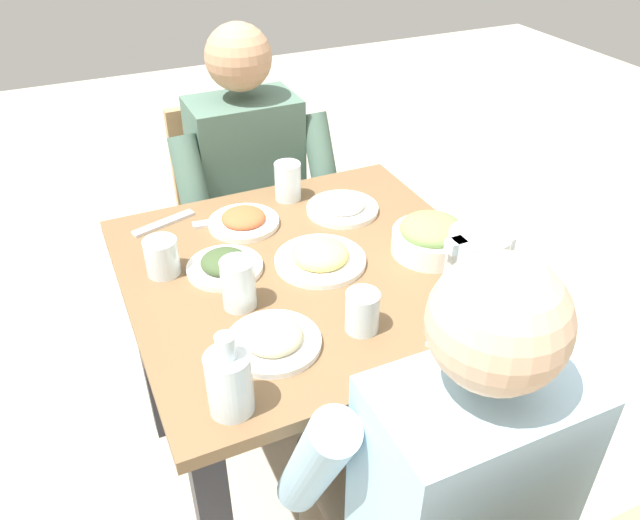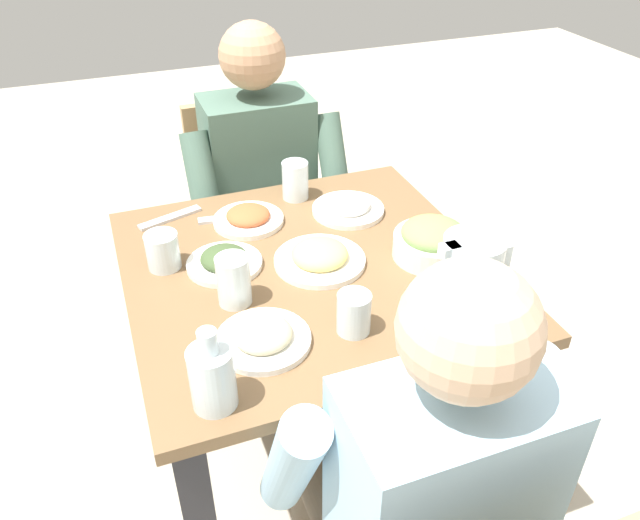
# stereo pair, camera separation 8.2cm
# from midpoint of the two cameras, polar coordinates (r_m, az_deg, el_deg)

# --- Properties ---
(ground_plane) EXTENTS (8.00, 8.00, 0.00)m
(ground_plane) POSITION_cam_midpoint_polar(r_m,az_deg,el_deg) (1.98, -1.99, -18.99)
(ground_plane) COLOR #B7AD99
(dining_table) EXTENTS (0.82, 0.82, 0.76)m
(dining_table) POSITION_cam_midpoint_polar(r_m,az_deg,el_deg) (1.53, -2.44, -5.15)
(dining_table) COLOR brown
(dining_table) RESTS_ON ground_plane
(chair_far) EXTENTS (0.40, 0.40, 0.87)m
(chair_far) POSITION_cam_midpoint_polar(r_m,az_deg,el_deg) (2.19, -8.31, 3.86)
(chair_far) COLOR tan
(chair_far) RESTS_ON ground_plane
(diner_near) EXTENTS (0.48, 0.53, 1.16)m
(diner_near) POSITION_cam_midpoint_polar(r_m,az_deg,el_deg) (1.19, 7.73, -19.15)
(diner_near) COLOR #9EC6E0
(diner_near) RESTS_ON ground_plane
(diner_far) EXTENTS (0.48, 0.53, 1.16)m
(diner_far) POSITION_cam_midpoint_polar(r_m,az_deg,el_deg) (1.94, -6.86, 4.79)
(diner_far) COLOR #4C6B5B
(diner_far) RESTS_ON ground_plane
(water_pitcher) EXTENTS (0.16, 0.12, 0.19)m
(water_pitcher) POSITION_cam_midpoint_polar(r_m,az_deg,el_deg) (1.28, 12.06, -1.27)
(water_pitcher) COLOR silver
(water_pitcher) RESTS_ON dining_table
(salad_bowl) EXTENTS (0.18, 0.18, 0.09)m
(salad_bowl) POSITION_cam_midpoint_polar(r_m,az_deg,el_deg) (1.49, 8.50, 2.08)
(salad_bowl) COLOR white
(salad_bowl) RESTS_ON dining_table
(plate_fries) EXTENTS (0.21, 0.21, 0.05)m
(plate_fries) POSITION_cam_midpoint_polar(r_m,az_deg,el_deg) (1.44, -1.60, 0.28)
(plate_fries) COLOR white
(plate_fries) RESTS_ON dining_table
(plate_rice_curry) EXTENTS (0.18, 0.18, 0.04)m
(plate_rice_curry) POSITION_cam_midpoint_polar(r_m,az_deg,el_deg) (1.61, -8.41, 3.59)
(plate_rice_curry) COLOR white
(plate_rice_curry) RESTS_ON dining_table
(plate_beans) EXTENTS (0.19, 0.19, 0.05)m
(plate_beans) POSITION_cam_midpoint_polar(r_m,az_deg,el_deg) (1.23, -6.21, -7.19)
(plate_beans) COLOR white
(plate_beans) RESTS_ON dining_table
(plate_yoghurt) EXTENTS (0.19, 0.19, 0.05)m
(plate_yoghurt) POSITION_cam_midpoint_polar(r_m,az_deg,el_deg) (1.65, 0.63, 4.95)
(plate_yoghurt) COLOR white
(plate_yoghurt) RESTS_ON dining_table
(plate_dolmas) EXTENTS (0.17, 0.17, 0.04)m
(plate_dolmas) POSITION_cam_midpoint_polar(r_m,az_deg,el_deg) (1.45, -10.28, -0.43)
(plate_dolmas) COLOR white
(plate_dolmas) RESTS_ON dining_table
(water_glass_far_left) EXTENTS (0.07, 0.07, 0.10)m
(water_glass_far_left) POSITION_cam_midpoint_polar(r_m,az_deg,el_deg) (1.70, -4.34, 7.13)
(water_glass_far_left) COLOR silver
(water_glass_far_left) RESTS_ON dining_table
(water_glass_by_pitcher) EXTENTS (0.07, 0.07, 0.09)m
(water_glass_by_pitcher) POSITION_cam_midpoint_polar(r_m,az_deg,el_deg) (1.24, 1.98, -4.73)
(water_glass_by_pitcher) COLOR silver
(water_glass_by_pitcher) RESTS_ON dining_table
(water_glass_near_right) EXTENTS (0.08, 0.08, 0.09)m
(water_glass_near_right) POSITION_cam_midpoint_polar(r_m,az_deg,el_deg) (1.45, -15.75, 0.25)
(water_glass_near_right) COLOR silver
(water_glass_near_right) RESTS_ON dining_table
(water_glass_center) EXTENTS (0.07, 0.07, 0.11)m
(water_glass_center) POSITION_cam_midpoint_polar(r_m,az_deg,el_deg) (1.31, -9.20, -2.18)
(water_glass_center) COLOR silver
(water_glass_center) RESTS_ON dining_table
(oil_carafe) EXTENTS (0.08, 0.08, 0.16)m
(oil_carafe) POSITION_cam_midpoint_polar(r_m,az_deg,el_deg) (1.10, -10.36, -11.12)
(oil_carafe) COLOR silver
(oil_carafe) RESTS_ON dining_table
(fork_near) EXTENTS (0.17, 0.05, 0.01)m
(fork_near) POSITION_cam_midpoint_polar(r_m,az_deg,el_deg) (1.63, -9.97, 3.52)
(fork_near) COLOR silver
(fork_near) RESTS_ON dining_table
(knife_near) EXTENTS (0.19, 0.05, 0.01)m
(knife_near) POSITION_cam_midpoint_polar(r_m,az_deg,el_deg) (1.29, 11.04, -6.17)
(knife_near) COLOR silver
(knife_near) RESTS_ON dining_table
(fork_far) EXTENTS (0.17, 0.08, 0.01)m
(fork_far) POSITION_cam_midpoint_polar(r_m,az_deg,el_deg) (1.66, -15.41, 3.23)
(fork_far) COLOR silver
(fork_far) RESTS_ON dining_table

